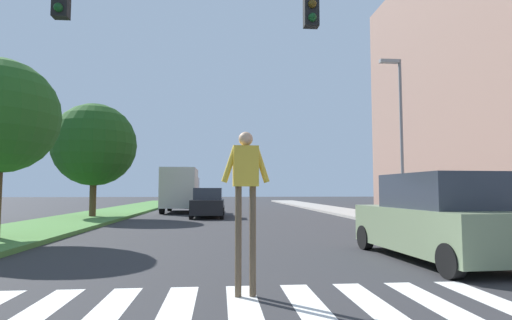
{
  "coord_description": "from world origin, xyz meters",
  "views": [
    {
      "loc": [
        -0.34,
        2.79,
        1.59
      ],
      "look_at": [
        0.98,
        17.56,
        2.7
      ],
      "focal_mm": 28.47,
      "sensor_mm": 36.0,
      "label": 1
    }
  ],
  "objects_px": {
    "suv_crossing": "(436,219)",
    "sedan_midblock": "(208,204)",
    "pedestrian_performer": "(246,186)",
    "street_lamp_right": "(399,125)",
    "sedan_far_horizon": "(203,196)",
    "sedan_distant": "(195,199)",
    "tree_far": "(94,145)",
    "truck_box_delivery": "(181,190)",
    "traffic_light_gantry": "(57,37)"
  },
  "relations": [
    {
      "from": "street_lamp_right",
      "to": "suv_crossing",
      "type": "bearing_deg",
      "value": -110.31
    },
    {
      "from": "traffic_light_gantry",
      "to": "street_lamp_right",
      "type": "bearing_deg",
      "value": 42.97
    },
    {
      "from": "suv_crossing",
      "to": "sedan_distant",
      "type": "distance_m",
      "value": 29.58
    },
    {
      "from": "traffic_light_gantry",
      "to": "suv_crossing",
      "type": "xyz_separation_m",
      "value": [
        7.85,
        1.51,
        -3.41
      ]
    },
    {
      "from": "suv_crossing",
      "to": "truck_box_delivery",
      "type": "height_order",
      "value": "truck_box_delivery"
    },
    {
      "from": "pedestrian_performer",
      "to": "traffic_light_gantry",
      "type": "bearing_deg",
      "value": 160.15
    },
    {
      "from": "pedestrian_performer",
      "to": "suv_crossing",
      "type": "relative_size",
      "value": 0.53
    },
    {
      "from": "traffic_light_gantry",
      "to": "sedan_midblock",
      "type": "distance_m",
      "value": 17.26
    },
    {
      "from": "street_lamp_right",
      "to": "truck_box_delivery",
      "type": "bearing_deg",
      "value": 132.84
    },
    {
      "from": "traffic_light_gantry",
      "to": "pedestrian_performer",
      "type": "bearing_deg",
      "value": -19.85
    },
    {
      "from": "sedan_distant",
      "to": "truck_box_delivery",
      "type": "relative_size",
      "value": 0.76
    },
    {
      "from": "tree_far",
      "to": "traffic_light_gantry",
      "type": "relative_size",
      "value": 0.74
    },
    {
      "from": "pedestrian_performer",
      "to": "street_lamp_right",
      "type": "bearing_deg",
      "value": 56.04
    },
    {
      "from": "sedan_distant",
      "to": "tree_far",
      "type": "bearing_deg",
      "value": -108.5
    },
    {
      "from": "tree_far",
      "to": "sedan_far_horizon",
      "type": "height_order",
      "value": "tree_far"
    },
    {
      "from": "pedestrian_performer",
      "to": "sedan_distant",
      "type": "relative_size",
      "value": 0.53
    },
    {
      "from": "traffic_light_gantry",
      "to": "sedan_distant",
      "type": "relative_size",
      "value": 1.81
    },
    {
      "from": "sedan_midblock",
      "to": "sedan_distant",
      "type": "relative_size",
      "value": 0.96
    },
    {
      "from": "suv_crossing",
      "to": "truck_box_delivery",
      "type": "relative_size",
      "value": 0.76
    },
    {
      "from": "tree_far",
      "to": "traffic_light_gantry",
      "type": "height_order",
      "value": "tree_far"
    },
    {
      "from": "street_lamp_right",
      "to": "sedan_far_horizon",
      "type": "bearing_deg",
      "value": 106.43
    },
    {
      "from": "pedestrian_performer",
      "to": "truck_box_delivery",
      "type": "height_order",
      "value": "truck_box_delivery"
    },
    {
      "from": "tree_far",
      "to": "pedestrian_performer",
      "type": "relative_size",
      "value": 2.53
    },
    {
      "from": "tree_far",
      "to": "suv_crossing",
      "type": "relative_size",
      "value": 1.34
    },
    {
      "from": "truck_box_delivery",
      "to": "street_lamp_right",
      "type": "bearing_deg",
      "value": -47.16
    },
    {
      "from": "sedan_midblock",
      "to": "truck_box_delivery",
      "type": "xyz_separation_m",
      "value": [
        -2.11,
        5.46,
        0.84
      ]
    },
    {
      "from": "street_lamp_right",
      "to": "sedan_far_horizon",
      "type": "height_order",
      "value": "street_lamp_right"
    },
    {
      "from": "street_lamp_right",
      "to": "truck_box_delivery",
      "type": "xyz_separation_m",
      "value": [
        -10.97,
        11.83,
        -2.96
      ]
    },
    {
      "from": "sedan_midblock",
      "to": "sedan_far_horizon",
      "type": "bearing_deg",
      "value": 93.02
    },
    {
      "from": "pedestrian_performer",
      "to": "suv_crossing",
      "type": "bearing_deg",
      "value": 30.99
    },
    {
      "from": "street_lamp_right",
      "to": "pedestrian_performer",
      "type": "xyz_separation_m",
      "value": [
        -7.79,
        -11.57,
        -2.93
      ]
    },
    {
      "from": "traffic_light_gantry",
      "to": "suv_crossing",
      "type": "height_order",
      "value": "traffic_light_gantry"
    },
    {
      "from": "truck_box_delivery",
      "to": "sedan_midblock",
      "type": "bearing_deg",
      "value": -68.87
    },
    {
      "from": "suv_crossing",
      "to": "sedan_midblock",
      "type": "bearing_deg",
      "value": 110.13
    },
    {
      "from": "street_lamp_right",
      "to": "sedan_distant",
      "type": "relative_size",
      "value": 1.6
    },
    {
      "from": "tree_far",
      "to": "truck_box_delivery",
      "type": "bearing_deg",
      "value": 55.67
    },
    {
      "from": "suv_crossing",
      "to": "sedan_distant",
      "type": "height_order",
      "value": "suv_crossing"
    },
    {
      "from": "sedan_distant",
      "to": "truck_box_delivery",
      "type": "xyz_separation_m",
      "value": [
        -0.51,
        -8.0,
        0.87
      ]
    },
    {
      "from": "sedan_midblock",
      "to": "traffic_light_gantry",
      "type": "bearing_deg",
      "value": -97.72
    },
    {
      "from": "traffic_light_gantry",
      "to": "sedan_far_horizon",
      "type": "bearing_deg",
      "value": 89.06
    },
    {
      "from": "sedan_distant",
      "to": "street_lamp_right",
      "type": "bearing_deg",
      "value": -62.18
    },
    {
      "from": "sedan_distant",
      "to": "sedan_far_horizon",
      "type": "height_order",
      "value": "sedan_far_horizon"
    },
    {
      "from": "sedan_far_horizon",
      "to": "truck_box_delivery",
      "type": "bearing_deg",
      "value": -91.45
    },
    {
      "from": "suv_crossing",
      "to": "traffic_light_gantry",
      "type": "bearing_deg",
      "value": -169.13
    },
    {
      "from": "sedan_distant",
      "to": "sedan_far_horizon",
      "type": "xyz_separation_m",
      "value": [
        0.08,
        15.37,
        0.04
      ]
    },
    {
      "from": "sedan_distant",
      "to": "traffic_light_gantry",
      "type": "bearing_deg",
      "value": -91.26
    },
    {
      "from": "street_lamp_right",
      "to": "sedan_distant",
      "type": "xyz_separation_m",
      "value": [
        -10.46,
        19.83,
        -3.83
      ]
    },
    {
      "from": "sedan_midblock",
      "to": "sedan_far_horizon",
      "type": "xyz_separation_m",
      "value": [
        -1.52,
        28.83,
        0.01
      ]
    },
    {
      "from": "tree_far",
      "to": "sedan_distant",
      "type": "distance_m",
      "value": 15.38
    },
    {
      "from": "tree_far",
      "to": "traffic_light_gantry",
      "type": "distance_m",
      "value": 16.49
    }
  ]
}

